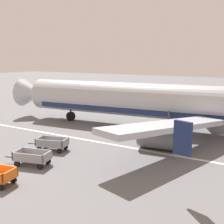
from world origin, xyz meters
name	(u,v)px	position (x,y,z in m)	size (l,w,h in m)	color
apron_stripe	(87,140)	(0.00, 11.51, 0.01)	(120.00, 0.36, 0.01)	silver
airplane	(161,102)	(4.34, 18.90, 3.05)	(37.67, 30.29, 11.34)	#B2B7BC
baggage_cart_fourth_in_row	(32,157)	(0.64, 3.92, 0.60)	(3.62, 2.01, 1.07)	gray
baggage_cart_far_end	(52,144)	(-0.61, 7.36, 0.60)	(3.62, 2.04, 1.07)	gray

